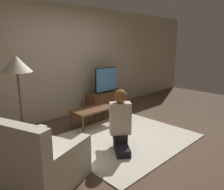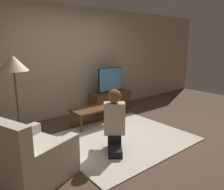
# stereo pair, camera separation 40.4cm
# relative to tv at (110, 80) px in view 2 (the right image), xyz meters

# --- Properties ---
(ground_plane) EXTENTS (10.00, 10.00, 0.00)m
(ground_plane) POSITION_rel_tv_xyz_m (-0.94, -1.52, -0.82)
(ground_plane) COLOR brown
(wall_back) EXTENTS (10.00, 0.06, 2.60)m
(wall_back) POSITION_rel_tv_xyz_m (-0.94, 0.41, 0.48)
(wall_back) COLOR tan
(wall_back) RESTS_ON ground_plane
(rug) EXTENTS (2.33, 1.97, 0.02)m
(rug) POSITION_rel_tv_xyz_m (-0.94, -1.52, -0.81)
(rug) COLOR beige
(rug) RESTS_ON ground_plane
(tv_stand) EXTENTS (1.11, 0.38, 0.49)m
(tv_stand) POSITION_rel_tv_xyz_m (0.00, -0.00, -0.57)
(tv_stand) COLOR brown
(tv_stand) RESTS_ON ground_plane
(tv) EXTENTS (0.74, 0.08, 0.63)m
(tv) POSITION_rel_tv_xyz_m (0.00, 0.00, 0.00)
(tv) COLOR black
(tv) RESTS_ON tv_stand
(coffee_table) EXTENTS (0.94, 0.47, 0.39)m
(coffee_table) POSITION_rel_tv_xyz_m (-0.96, -0.61, -0.47)
(coffee_table) COLOR brown
(coffee_table) RESTS_ON ground_plane
(floor_lamp) EXTENTS (0.45, 0.45, 1.55)m
(floor_lamp) POSITION_rel_tv_xyz_m (-2.51, -0.75, 0.53)
(floor_lamp) COLOR #4C4233
(floor_lamp) RESTS_ON ground_plane
(armchair) EXTENTS (1.13, 1.13, 0.90)m
(armchair) POSITION_rel_tv_xyz_m (-2.70, -1.67, -0.53)
(armchair) COLOR beige
(armchair) RESTS_ON ground_plane
(person_kneeling) EXTENTS (0.68, 0.79, 1.00)m
(person_kneeling) POSITION_rel_tv_xyz_m (-1.31, -1.72, -0.29)
(person_kneeling) COLOR black
(person_kneeling) RESTS_ON rug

